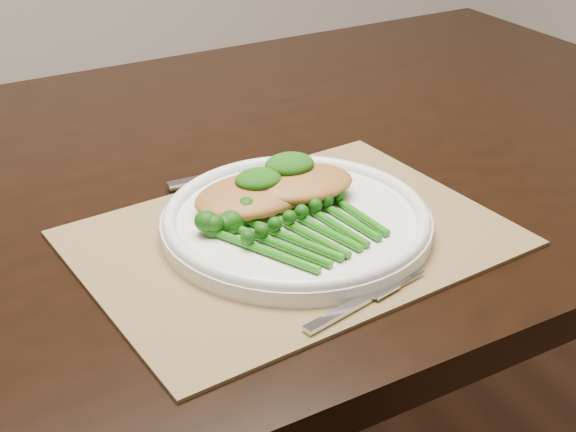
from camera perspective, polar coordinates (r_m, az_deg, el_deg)
name	(u,v)px	position (r m, az deg, el deg)	size (l,w,h in m)	color
dining_table	(229,389)	(1.24, -4.22, -12.17)	(1.66, 1.02, 0.75)	black
placemat	(292,238)	(0.86, 0.32, -1.58)	(0.44, 0.32, 0.00)	olive
dinner_plate	(296,220)	(0.87, 0.60, -0.26)	(0.29, 0.29, 0.03)	white
knife	(227,174)	(0.99, -4.38, 3.00)	(0.19, 0.02, 0.01)	silver
fork	(373,294)	(0.77, 6.06, -5.55)	(0.15, 0.06, 0.00)	silver
chicken_fillet_left	(254,195)	(0.88, -2.45, 1.52)	(0.14, 0.10, 0.03)	#AF6E33
chicken_fillet_right	(296,183)	(0.89, 0.59, 2.36)	(0.13, 0.09, 0.03)	#AF6E33
pesto_dollop_left	(259,179)	(0.88, -2.11, 2.63)	(0.05, 0.04, 0.02)	#103F09
pesto_dollop_right	(290,164)	(0.90, 0.11, 3.70)	(0.06, 0.05, 0.02)	#103F09
broccolini_bundle	(309,228)	(0.83, 1.48, -0.88)	(0.19, 0.21, 0.04)	#1A670D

